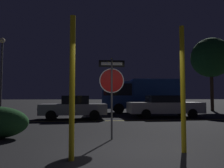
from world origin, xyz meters
name	(u,v)px	position (x,y,z in m)	size (l,w,h in m)	color
ground_plane	(131,156)	(0.00, 0.00, 0.00)	(260.00, 260.00, 0.00)	black
road_center_stripe	(106,121)	(0.00, 7.44, 0.00)	(42.96, 0.12, 0.01)	gold
stop_sign	(112,82)	(-0.23, 1.95, 1.81)	(0.84, 0.06, 2.59)	#4C4C51
yellow_pole_left	(72,87)	(-1.32, -0.24, 1.56)	(0.12, 0.12, 3.12)	yellow
yellow_pole_right	(183,88)	(1.35, 0.16, 1.56)	(0.12, 0.12, 3.11)	yellow
passing_car_2	(74,107)	(-1.85, 8.62, 0.72)	(4.09, 2.11, 1.43)	#9E9EA3
passing_car_3	(164,106)	(4.06, 9.17, 0.74)	(4.96, 1.96, 1.45)	silver
delivery_truck	(139,94)	(3.36, 13.35, 1.61)	(6.82, 2.59, 2.84)	navy
street_lamp	(2,66)	(-7.77, 12.81, 3.77)	(0.41, 0.41, 6.01)	#4C4C51
tree_0	(211,58)	(11.16, 15.39, 5.27)	(3.92, 3.92, 7.25)	#422D1E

